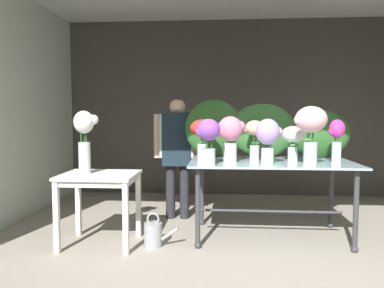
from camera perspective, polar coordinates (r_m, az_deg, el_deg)
The scene contains 17 objects.
ground_plane at distance 4.46m, azimuth 6.58°, elevation -12.70°, with size 8.46×8.46×0.00m, color #9E9384.
wall_back at distance 6.18m, azimuth 6.01°, elevation 5.43°, with size 5.46×0.12×2.84m, color #4C4742.
wall_left at distance 4.97m, azimuth -26.74°, elevation 5.21°, with size 0.12×3.97×2.84m, color silver.
display_table_glass at distance 4.06m, azimuth 11.95°, elevation -4.33°, with size 1.71×0.99×0.83m.
side_table_white at distance 3.88m, azimuth -13.97°, elevation -5.82°, with size 0.75×0.62×0.73m.
florist at distance 4.68m, azimuth -2.26°, elevation -0.17°, with size 0.60×0.24×1.52m.
foliage_backdrop at distance 4.39m, azimuth 11.32°, elevation 1.97°, with size 1.89×0.29×0.66m.
vase_magenta_ranunculus at distance 4.08m, azimuth 21.26°, elevation 0.94°, with size 0.17×0.16×0.44m.
vase_blush_peonies at distance 3.67m, azimuth 17.70°, elevation 2.61°, with size 0.31×0.30×0.57m.
vase_lilac_anemones at distance 3.72m, azimuth 11.57°, elevation 1.10°, with size 0.26×0.23×0.45m.
vase_violet_stock at distance 3.61m, azimuth 2.47°, elevation 1.05°, with size 0.24×0.23×0.45m.
vase_rosy_roses at distance 3.84m, azimuth 5.90°, elevation 1.51°, with size 0.28×0.26×0.47m.
vase_ivory_freesia at distance 4.02m, azimuth 15.24°, elevation 0.83°, with size 0.24×0.24×0.37m.
vase_scarlet_tulips at distance 3.95m, azimuth 1.70°, elevation 1.71°, with size 0.27×0.27×0.44m.
vase_peach_snapdragons at distance 4.07m, azimuth 9.59°, elevation 1.44°, with size 0.23×0.21×0.43m.
vase_white_roses_tall at distance 3.88m, azimuth -16.12°, elevation 1.12°, with size 0.24×0.20×0.63m.
watering_can at distance 3.85m, azimuth -5.89°, elevation -13.55°, with size 0.35×0.18×0.34m.
Camera 1 is at (-0.18, -2.33, 1.32)m, focal length 34.82 mm.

